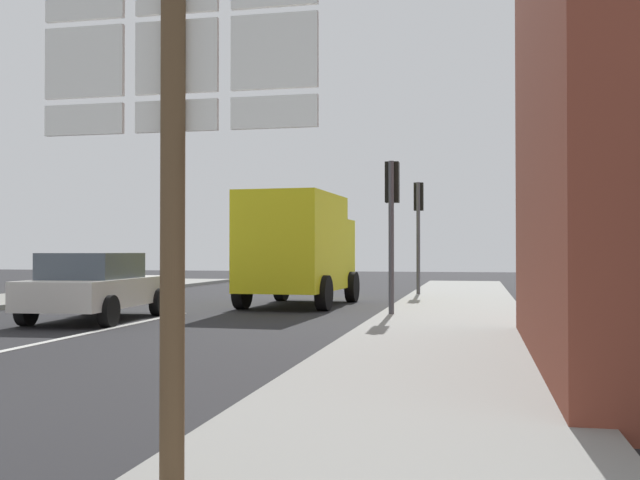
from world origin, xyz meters
TOP-DOWN VIEW (x-y plane):
  - ground_plane at (0.00, 10.00)m, footprint 80.00×80.00m
  - sidewalk_right at (6.44, 8.00)m, footprint 3.18×44.00m
  - lane_centre_stripe at (0.00, 6.00)m, footprint 0.16×12.00m
  - sedan_far at (-1.12, 9.81)m, footprint 2.17×4.30m
  - delivery_truck at (2.16, 14.97)m, footprint 2.67×5.09m
  - route_sign_post at (5.28, -0.97)m, footprint 1.66×0.14m
  - traffic_light_near_right at (5.15, 11.39)m, footprint 0.30×0.49m
  - traffic_light_far_right at (5.15, 19.10)m, footprint 0.30×0.49m

SIDE VIEW (x-z plane):
  - ground_plane at x=0.00m, z-range 0.00..0.00m
  - lane_centre_stripe at x=0.00m, z-range 0.00..0.01m
  - sidewalk_right at x=6.44m, z-range 0.00..0.14m
  - sedan_far at x=-1.12m, z-range 0.03..1.50m
  - delivery_truck at x=2.16m, z-range 0.13..3.18m
  - route_sign_post at x=5.28m, z-range 0.40..3.60m
  - traffic_light_near_right at x=5.15m, z-range 0.84..4.32m
  - traffic_light_far_right at x=5.15m, z-range 0.90..4.62m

